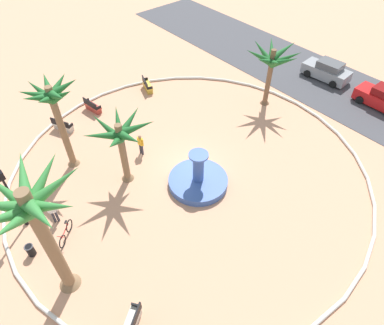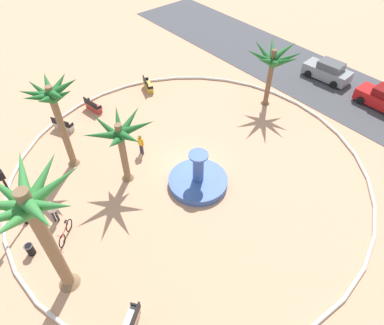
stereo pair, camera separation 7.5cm
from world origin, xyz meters
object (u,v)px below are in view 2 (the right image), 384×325
at_px(palm_tree_near_fountain, 273,61).
at_px(parked_car_second, 383,99).
at_px(parked_car_leftmost, 328,71).
at_px(bicycle_red_frame, 66,233).
at_px(bench_north, 148,86).
at_px(trash_bin, 30,249).
at_px(fountain, 198,180).
at_px(bench_southeast, 93,107).
at_px(person_cyclist_photo, 141,144).
at_px(lamppost, 11,194).
at_px(palm_tree_by_curb, 34,217).
at_px(person_cyclist_helmet, 53,210).
at_px(palm_tree_mid_plaza, 53,103).
at_px(bench_east, 130,324).
at_px(palm_tree_far_side, 121,136).
at_px(bench_west, 63,126).

relative_size(palm_tree_near_fountain, parked_car_second, 1.21).
bearing_deg(parked_car_leftmost, bicycle_red_frame, -88.86).
distance_m(bench_north, trash_bin, 16.27).
height_order(fountain, bench_southeast, fountain).
distance_m(bicycle_red_frame, parked_car_second, 24.85).
distance_m(trash_bin, person_cyclist_photo, 9.13).
distance_m(lamppost, bicycle_red_frame, 3.40).
height_order(palm_tree_by_curb, bench_southeast, palm_tree_by_curb).
xyz_separation_m(bench_southeast, trash_bin, (9.24, -8.62, 0.04)).
bearing_deg(person_cyclist_helmet, parked_car_leftmost, 87.97).
bearing_deg(palm_tree_mid_plaza, bench_east, -13.93).
distance_m(bench_southeast, trash_bin, 12.63).
distance_m(lamppost, parked_car_second, 26.71).
xyz_separation_m(palm_tree_by_curb, bench_east, (3.69, 1.16, -5.02)).
xyz_separation_m(bicycle_red_frame, person_cyclist_photo, (-2.91, 6.86, 0.51)).
bearing_deg(fountain, bicycle_red_frame, -101.79).
height_order(trash_bin, bicycle_red_frame, bicycle_red_frame).
distance_m(bench_north, person_cyclist_photo, 7.95).
bearing_deg(bench_east, parked_car_second, 93.42).
distance_m(palm_tree_far_side, person_cyclist_photo, 3.47).
xyz_separation_m(palm_tree_near_fountain, palm_tree_by_curb, (3.93, -18.87, 1.63)).
distance_m(palm_tree_mid_plaza, bench_west, 5.92).
height_order(palm_tree_by_curb, trash_bin, palm_tree_by_curb).
xyz_separation_m(palm_tree_mid_plaza, bench_north, (-4.16, 8.88, -4.45)).
bearing_deg(bench_north, person_cyclist_photo, -37.97).
relative_size(lamppost, trash_bin, 5.82).
xyz_separation_m(bench_west, person_cyclist_photo, (5.84, 2.91, 0.54)).
xyz_separation_m(bench_east, trash_bin, (-6.46, -1.92, 0.04)).
distance_m(bicycle_red_frame, person_cyclist_helmet, 1.47).
xyz_separation_m(bench_north, parked_car_second, (13.94, 12.64, 0.43)).
bearing_deg(parked_car_leftmost, palm_tree_mid_plaza, -101.68).
bearing_deg(bench_north, fountain, -19.30).
relative_size(bench_west, person_cyclist_helmet, 1.01).
xyz_separation_m(trash_bin, person_cyclist_helmet, (-1.14, 1.88, 0.54)).
bearing_deg(bicycle_red_frame, trash_bin, -97.04).
relative_size(person_cyclist_helmet, parked_car_second, 0.41).
xyz_separation_m(lamppost, person_cyclist_photo, (-0.58, 8.17, -1.60)).
height_order(lamppost, parked_car_leftmost, lamppost).
bearing_deg(palm_tree_far_side, bench_southeast, 166.75).
xyz_separation_m(palm_tree_mid_plaza, parked_car_second, (9.78, 21.52, -4.02)).
distance_m(fountain, palm_tree_mid_plaza, 9.50).
bearing_deg(bench_southeast, parked_car_second, 51.05).
distance_m(bench_north, lamppost, 14.89).
bearing_deg(trash_bin, bench_east, 16.59).
relative_size(bench_southeast, bicycle_red_frame, 1.29).
relative_size(palm_tree_by_curb, lamppost, 1.68).
bearing_deg(lamppost, person_cyclist_photo, 94.05).
bearing_deg(parked_car_second, lamppost, -105.46).
bearing_deg(palm_tree_mid_plaza, palm_tree_near_fountain, 76.38).
relative_size(palm_tree_far_side, trash_bin, 6.23).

